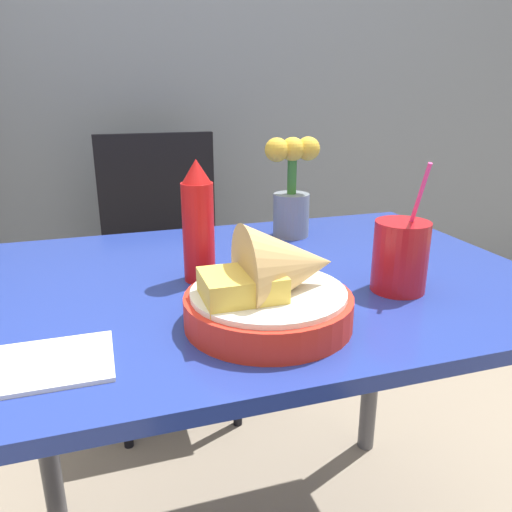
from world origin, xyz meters
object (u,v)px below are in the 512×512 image
Objects in this scene: food_basket at (275,289)px; drink_cup at (400,258)px; flower_vase at (292,189)px; chair_far_window at (164,250)px; ketchup_bottle at (198,223)px.

food_basket is 0.25m from drink_cup.
food_basket is 1.08× the size of flower_vase.
chair_far_window is 1.05m from food_basket.
food_basket is 1.11× the size of drink_cup.
chair_far_window reaches higher than food_basket.
flower_vase is (0.19, 0.43, 0.06)m from food_basket.
drink_cup is 0.98× the size of flower_vase.
chair_far_window is 0.70m from flower_vase.
ketchup_bottle reaches higher than chair_far_window.
flower_vase is at bearing 98.14° from drink_cup.
ketchup_bottle is at bearing -140.37° from flower_vase.
chair_far_window is at bearing 92.23° from food_basket.
food_basket is 0.23m from ketchup_bottle.
drink_cup reaches higher than ketchup_bottle.
flower_vase is at bearing -68.20° from chair_far_window.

